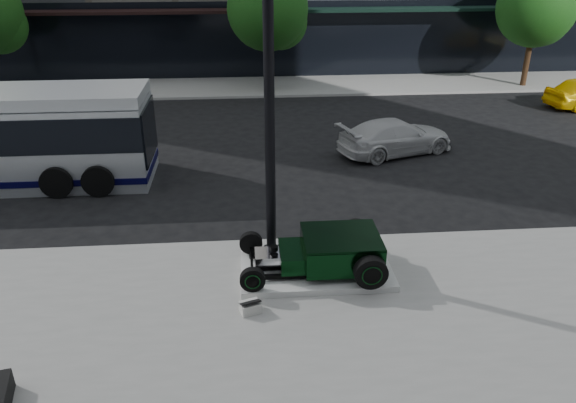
{
  "coord_description": "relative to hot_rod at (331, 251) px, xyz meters",
  "views": [
    {
      "loc": [
        -0.27,
        -14.4,
        7.09
      ],
      "look_at": [
        0.73,
        -2.1,
        1.2
      ],
      "focal_mm": 35.0,
      "sensor_mm": 36.0,
      "label": 1
    }
  ],
  "objects": [
    {
      "name": "display_plinth",
      "position": [
        -0.33,
        -0.0,
        -0.5
      ],
      "size": [
        3.4,
        1.8,
        0.15
      ],
      "primitive_type": "cube",
      "color": "silver",
      "rests_on": "sidewalk_near"
    },
    {
      "name": "hot_rod",
      "position": [
        0.0,
        0.0,
        0.0
      ],
      "size": [
        3.22,
        2.0,
        0.81
      ],
      "color": "black",
      "rests_on": "display_plinth"
    },
    {
      "name": "info_plaque",
      "position": [
        -1.85,
        -1.32,
        -0.45
      ],
      "size": [
        0.47,
        0.41,
        0.31
      ],
      "color": "silver",
      "rests_on": "sidewalk_near"
    },
    {
      "name": "lamppost",
      "position": [
        -1.3,
        0.91,
        2.9
      ],
      "size": [
        0.41,
        0.41,
        7.52
      ],
      "color": "black",
      "rests_on": "sidewalk_near"
    },
    {
      "name": "street_trees",
      "position": [
        -0.43,
        16.75,
        3.07
      ],
      "size": [
        29.8,
        3.8,
        5.7
      ],
      "color": "black",
      "rests_on": "sidewalk_far"
    },
    {
      "name": "white_sedan",
      "position": [
        3.49,
        7.82,
        -0.08
      ],
      "size": [
        4.55,
        3.01,
        1.23
      ],
      "primitive_type": "imported",
      "rotation": [
        0.0,
        0.0,
        1.91
      ],
      "color": "silver",
      "rests_on": "ground"
    },
    {
      "name": "ground",
      "position": [
        -1.57,
        3.68,
        -0.7
      ],
      "size": [
        120.0,
        120.0,
        0.0
      ],
      "primitive_type": "plane",
      "color": "black",
      "rests_on": "ground"
    },
    {
      "name": "sidewalk_far",
      "position": [
        -1.57,
        17.68,
        -0.64
      ],
      "size": [
        70.0,
        4.0,
        0.12
      ],
      "primitive_type": "cube",
      "color": "gray",
      "rests_on": "ground"
    }
  ]
}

